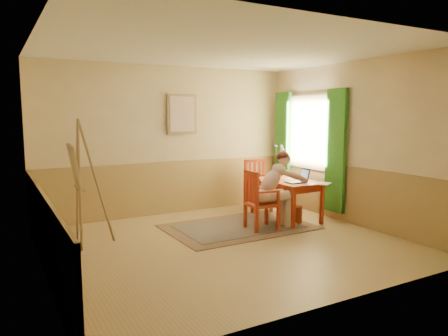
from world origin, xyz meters
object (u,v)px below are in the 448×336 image
table (288,185)px  chair_left (259,200)px  figure (275,186)px  laptop (299,180)px  chair_back (257,185)px  easel (77,171)px

table → chair_left: 0.92m
chair_left → figure: size_ratio=0.77×
table → laptop: bearing=-86.2°
table → figure: (-0.55, -0.36, 0.08)m
chair_back → figure: (-0.48, -1.26, 0.21)m
chair_back → easel: size_ratio=0.54×
chair_left → easel: easel is taller
laptop → easel: size_ratio=0.22×
table → easel: 3.61m
chair_back → figure: figure is taller
table → laptop: size_ratio=2.96×
chair_left → easel: size_ratio=0.54×
table → chair_left: (-0.84, -0.33, -0.13)m
figure → laptop: size_ratio=3.17×
table → chair_back: 0.91m
figure → easel: (-3.03, 0.62, 0.38)m
figure → chair_back: bearing=68.9°
easel → figure: bearing=-11.6°
table → easel: size_ratio=0.65×
chair_back → easel: bearing=-169.7°
chair_back → figure: bearing=-111.1°
table → chair_back: bearing=94.0°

